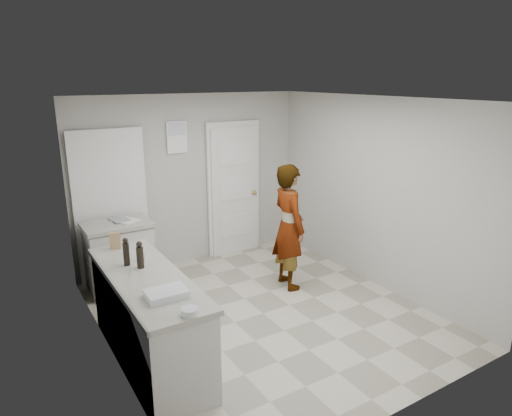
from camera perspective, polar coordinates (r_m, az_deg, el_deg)
ground at (r=5.60m, az=0.90°, el=-13.03°), size 4.00×4.00×0.00m
room_shell at (r=6.77m, az=-9.24°, el=1.34°), size 4.00×4.00×4.00m
main_counter at (r=4.70m, az=-13.21°, el=-13.71°), size 0.64×1.96×0.93m
side_counter at (r=6.28m, az=-16.69°, el=-6.10°), size 0.84×0.61×0.93m
person at (r=5.99m, az=4.11°, el=-2.35°), size 0.47×0.65×1.67m
cake_mix_box at (r=5.18m, az=-17.22°, el=-3.93°), size 0.12×0.08×0.19m
spice_jar at (r=4.80m, az=-14.04°, el=-5.95°), size 0.05×0.05×0.08m
oil_cruet_a at (r=4.60m, az=-14.30°, el=-5.75°), size 0.07×0.07×0.28m
oil_cruet_b at (r=4.70m, az=-15.92°, el=-5.33°), size 0.06×0.06×0.29m
baking_dish at (r=4.02m, az=-11.12°, el=-10.47°), size 0.35×0.26×0.06m
egg_bowl at (r=3.72m, az=-8.28°, el=-12.66°), size 0.14×0.14×0.05m
papers at (r=6.16m, az=-16.01°, el=-1.49°), size 0.36×0.39×0.01m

